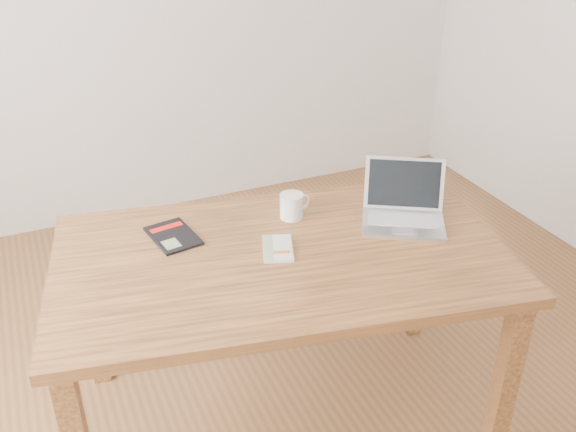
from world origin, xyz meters
name	(u,v)px	position (x,y,z in m)	size (l,w,h in m)	color
room	(269,91)	(-0.07, 0.00, 1.36)	(4.04, 4.04, 2.70)	brown
desk	(282,275)	(0.01, 0.11, 0.66)	(1.65, 1.13, 0.75)	brown
white_guidebook	(278,249)	(0.00, 0.13, 0.76)	(0.15, 0.19, 0.01)	silver
black_guidebook	(173,236)	(-0.30, 0.35, 0.76)	(0.17, 0.23, 0.01)	black
laptop	(404,209)	(0.51, 0.14, 0.79)	(0.39, 0.38, 0.20)	silver
coffee_mug	(292,205)	(0.14, 0.32, 0.80)	(0.12, 0.09, 0.09)	white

